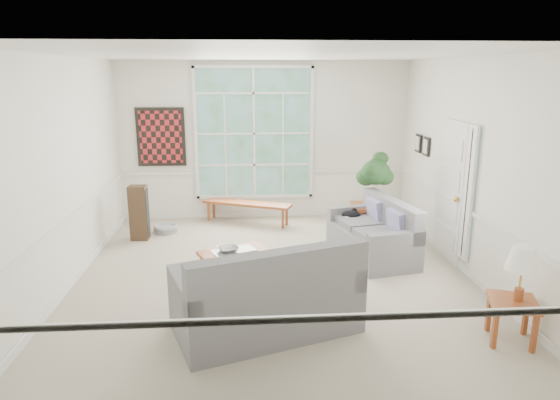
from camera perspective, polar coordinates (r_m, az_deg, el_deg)
The scene contains 24 objects.
floor at distance 7.12m, azimuth -0.70°, elevation -8.67°, with size 5.50×6.00×0.01m, color #AEA390.
ceiling at distance 6.55m, azimuth -0.78°, elevation 16.29°, with size 5.50×6.00×0.02m, color white.
wall_back at distance 9.63m, azimuth -1.78°, elevation 6.76°, with size 5.50×0.02×3.00m, color white.
wall_front at distance 3.78m, azimuth 1.91°, elevation -5.53°, with size 5.50×0.02×3.00m, color white.
wall_left at distance 7.07m, azimuth -23.61°, elevation 2.72°, with size 0.02×6.00×3.00m, color white.
wall_right at distance 7.36m, azimuth 21.22°, elevation 3.37°, with size 0.02×6.00×3.00m, color white.
window_back at distance 9.56m, azimuth -2.98°, elevation 7.60°, with size 2.30×0.08×2.40m, color white.
entry_door at distance 7.96m, azimuth 18.87°, elevation 1.05°, with size 0.08×0.90×2.10m, color white.
door_sidelight at distance 7.38m, azimuth 20.78°, elevation 0.66°, with size 0.08×0.26×1.90m, color white.
wall_art at distance 9.69m, azimuth -13.46°, elevation 7.01°, with size 0.90×0.06×1.10m, color maroon.
wall_frame_near at distance 8.93m, azimuth 16.32°, elevation 5.90°, with size 0.04×0.26×0.32m, color black.
wall_frame_far at distance 9.30m, azimuth 15.48°, elevation 6.28°, with size 0.04×0.26×0.32m, color black.
loveseat_right at distance 7.81m, azimuth 10.47°, elevation -3.26°, with size 0.85×1.64×0.89m, color slate.
loveseat_front at distance 5.53m, azimuth -1.64°, elevation -9.69°, with size 1.95×1.01×1.06m, color slate.
coffee_table at distance 7.12m, azimuth -5.28°, elevation -7.15°, with size 0.94×0.51×0.35m, color #94441E.
pewter_bowl at distance 7.03m, azimuth -5.96°, elevation -5.56°, with size 0.35×0.35×0.09m, color gray.
window_bench at distance 9.47m, azimuth -3.79°, elevation -1.45°, with size 1.70×0.33×0.40m, color #94441E.
end_table at distance 8.72m, azimuth 10.20°, elevation -2.41°, with size 0.59×0.59×0.59m, color #94441E.
houseplant at distance 8.57m, azimuth 10.85°, elevation 2.44°, with size 0.53×0.53×0.91m, color #224822, non-canonical shape.
side_table at distance 5.95m, azimuth 24.88°, elevation -12.40°, with size 0.47×0.47×0.48m, color #94441E.
table_lamp at distance 5.75m, azimuth 25.86°, elevation -7.60°, with size 0.34×0.34×0.59m, color white, non-canonical shape.
pet_bed at distance 9.17m, azimuth -12.91°, elevation -3.20°, with size 0.44×0.44×0.13m, color gray.
floor_speaker at distance 8.79m, azimuth -15.83°, elevation -1.42°, with size 0.29×0.23×0.94m, color #3E2A1B.
cat at distance 8.25m, azimuth 8.12°, elevation -1.61°, with size 0.31×0.22×0.14m, color black.
Camera 1 is at (-0.37, -6.53, 2.79)m, focal length 32.00 mm.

